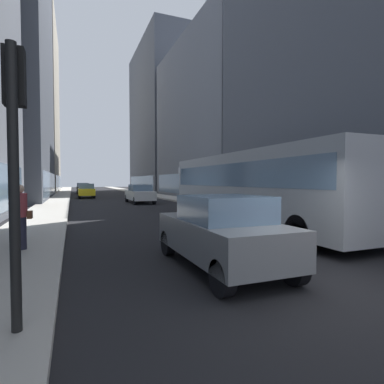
{
  "coord_description": "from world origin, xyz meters",
  "views": [
    {
      "loc": [
        -4.26,
        -4.07,
        1.94
      ],
      "look_at": [
        1.12,
        9.55,
        1.4
      ],
      "focal_mm": 28.38,
      "sensor_mm": 36.0,
      "label": 1
    }
  ],
  "objects_px": {
    "transit_bus": "(253,185)",
    "car_grey_wagon": "(222,232)",
    "car_white_van": "(140,194)",
    "traffic_light_near": "(14,139)",
    "pedestrian_with_handbag": "(21,216)",
    "car_yellow_taxi": "(86,191)",
    "car_black_suv": "(83,188)",
    "dalmatian_dog": "(268,232)"
  },
  "relations": [
    {
      "from": "transit_bus",
      "to": "car_grey_wagon",
      "type": "distance_m",
      "value": 6.43
    },
    {
      "from": "car_white_van",
      "to": "traffic_light_near",
      "type": "relative_size",
      "value": 1.41
    },
    {
      "from": "pedestrian_with_handbag",
      "to": "car_yellow_taxi",
      "type": "bearing_deg",
      "value": 84.33
    },
    {
      "from": "transit_bus",
      "to": "car_black_suv",
      "type": "xyz_separation_m",
      "value": [
        -5.6,
        37.27,
        -0.96
      ]
    },
    {
      "from": "car_black_suv",
      "to": "traffic_light_near",
      "type": "bearing_deg",
      "value": -92.73
    },
    {
      "from": "car_yellow_taxi",
      "to": "car_grey_wagon",
      "type": "relative_size",
      "value": 1.14
    },
    {
      "from": "dalmatian_dog",
      "to": "traffic_light_near",
      "type": "height_order",
      "value": "traffic_light_near"
    },
    {
      "from": "car_yellow_taxi",
      "to": "traffic_light_near",
      "type": "height_order",
      "value": "traffic_light_near"
    },
    {
      "from": "car_grey_wagon",
      "to": "car_yellow_taxi",
      "type": "bearing_deg",
      "value": 93.01
    },
    {
      "from": "car_grey_wagon",
      "to": "traffic_light_near",
      "type": "distance_m",
      "value": 4.42
    },
    {
      "from": "dalmatian_dog",
      "to": "traffic_light_near",
      "type": "xyz_separation_m",
      "value": [
        -5.68,
        -2.86,
        1.92
      ]
    },
    {
      "from": "car_yellow_taxi",
      "to": "car_grey_wagon",
      "type": "bearing_deg",
      "value": -86.99
    },
    {
      "from": "transit_bus",
      "to": "car_black_suv",
      "type": "relative_size",
      "value": 2.67
    },
    {
      "from": "car_yellow_taxi",
      "to": "dalmatian_dog",
      "type": "bearing_deg",
      "value": -83.06
    },
    {
      "from": "transit_bus",
      "to": "car_white_van",
      "type": "xyz_separation_m",
      "value": [
        -1.6,
        15.3,
        -0.95
      ]
    },
    {
      "from": "car_white_van",
      "to": "car_black_suv",
      "type": "bearing_deg",
      "value": 100.32
    },
    {
      "from": "transit_bus",
      "to": "car_white_van",
      "type": "distance_m",
      "value": 15.41
    },
    {
      "from": "car_yellow_taxi",
      "to": "car_white_van",
      "type": "height_order",
      "value": "same"
    },
    {
      "from": "transit_bus",
      "to": "car_black_suv",
      "type": "distance_m",
      "value": 37.7
    },
    {
      "from": "car_yellow_taxi",
      "to": "traffic_light_near",
      "type": "relative_size",
      "value": 1.31
    },
    {
      "from": "car_yellow_taxi",
      "to": "car_white_van",
      "type": "xyz_separation_m",
      "value": [
        4.0,
        -10.22,
        0.0
      ]
    },
    {
      "from": "car_white_van",
      "to": "dalmatian_dog",
      "type": "bearing_deg",
      "value": -91.25
    },
    {
      "from": "car_white_van",
      "to": "traffic_light_near",
      "type": "bearing_deg",
      "value": -105.46
    },
    {
      "from": "car_black_suv",
      "to": "pedestrian_with_handbag",
      "type": "distance_m",
      "value": 39.31
    },
    {
      "from": "car_white_van",
      "to": "car_grey_wagon",
      "type": "bearing_deg",
      "value": -96.76
    },
    {
      "from": "pedestrian_with_handbag",
      "to": "traffic_light_near",
      "type": "bearing_deg",
      "value": -82.57
    },
    {
      "from": "pedestrian_with_handbag",
      "to": "traffic_light_near",
      "type": "distance_m",
      "value": 5.05
    },
    {
      "from": "car_grey_wagon",
      "to": "dalmatian_dog",
      "type": "xyz_separation_m",
      "value": [
        1.98,
        1.05,
        -0.31
      ]
    },
    {
      "from": "car_black_suv",
      "to": "pedestrian_with_handbag",
      "type": "height_order",
      "value": "pedestrian_with_handbag"
    },
    {
      "from": "car_grey_wagon",
      "to": "car_black_suv",
      "type": "bearing_deg",
      "value": 92.17
    },
    {
      "from": "car_black_suv",
      "to": "pedestrian_with_handbag",
      "type": "relative_size",
      "value": 2.56
    },
    {
      "from": "transit_bus",
      "to": "car_white_van",
      "type": "bearing_deg",
      "value": 95.97
    },
    {
      "from": "car_yellow_taxi",
      "to": "traffic_light_near",
      "type": "xyz_separation_m",
      "value": [
        -2.1,
        -32.27,
        1.61
      ]
    },
    {
      "from": "dalmatian_dog",
      "to": "car_yellow_taxi",
      "type": "bearing_deg",
      "value": 96.94
    },
    {
      "from": "transit_bus",
      "to": "dalmatian_dog",
      "type": "distance_m",
      "value": 4.57
    },
    {
      "from": "dalmatian_dog",
      "to": "pedestrian_with_handbag",
      "type": "bearing_deg",
      "value": 162.87
    },
    {
      "from": "car_black_suv",
      "to": "traffic_light_near",
      "type": "distance_m",
      "value": 44.11
    },
    {
      "from": "transit_bus",
      "to": "pedestrian_with_handbag",
      "type": "xyz_separation_m",
      "value": [
        -8.33,
        -1.95,
        -0.76
      ]
    },
    {
      "from": "car_yellow_taxi",
      "to": "pedestrian_with_handbag",
      "type": "relative_size",
      "value": 2.64
    },
    {
      "from": "car_grey_wagon",
      "to": "car_white_van",
      "type": "relative_size",
      "value": 0.81
    },
    {
      "from": "car_white_van",
      "to": "dalmatian_dog",
      "type": "relative_size",
      "value": 4.99
    },
    {
      "from": "transit_bus",
      "to": "car_yellow_taxi",
      "type": "bearing_deg",
      "value": 102.38
    }
  ]
}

